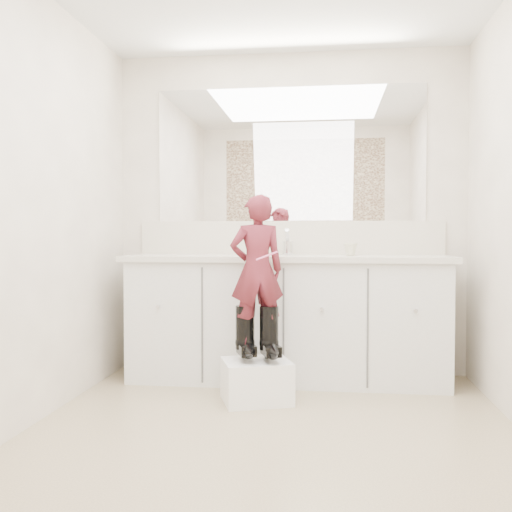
# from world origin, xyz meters

# --- Properties ---
(floor) EXTENTS (3.00, 3.00, 0.00)m
(floor) POSITION_xyz_m (0.00, 0.00, 0.00)
(floor) COLOR #877558
(floor) RESTS_ON ground
(wall_back) EXTENTS (2.60, 0.00, 2.60)m
(wall_back) POSITION_xyz_m (0.00, 1.50, 1.20)
(wall_back) COLOR beige
(wall_back) RESTS_ON floor
(wall_front) EXTENTS (2.60, 0.00, 2.60)m
(wall_front) POSITION_xyz_m (0.00, -1.50, 1.20)
(wall_front) COLOR beige
(wall_front) RESTS_ON floor
(wall_left) EXTENTS (0.00, 3.00, 3.00)m
(wall_left) POSITION_xyz_m (-1.30, 0.00, 1.20)
(wall_left) COLOR beige
(wall_left) RESTS_ON floor
(vanity_cabinet) EXTENTS (2.20, 0.55, 0.85)m
(vanity_cabinet) POSITION_xyz_m (0.00, 1.23, 0.42)
(vanity_cabinet) COLOR silver
(vanity_cabinet) RESTS_ON floor
(countertop) EXTENTS (2.28, 0.58, 0.04)m
(countertop) POSITION_xyz_m (0.00, 1.21, 0.87)
(countertop) COLOR beige
(countertop) RESTS_ON vanity_cabinet
(backsplash) EXTENTS (2.28, 0.03, 0.25)m
(backsplash) POSITION_xyz_m (0.00, 1.49, 1.02)
(backsplash) COLOR beige
(backsplash) RESTS_ON countertop
(mirror) EXTENTS (2.00, 0.02, 1.00)m
(mirror) POSITION_xyz_m (0.00, 1.49, 1.64)
(mirror) COLOR white
(mirror) RESTS_ON wall_back
(faucet) EXTENTS (0.08, 0.08, 0.10)m
(faucet) POSITION_xyz_m (0.00, 1.38, 0.94)
(faucet) COLOR silver
(faucet) RESTS_ON countertop
(cup) EXTENTS (0.12, 0.12, 0.09)m
(cup) POSITION_xyz_m (0.45, 1.23, 0.93)
(cup) COLOR beige
(cup) RESTS_ON countertop
(soap_bottle) EXTENTS (0.09, 0.09, 0.16)m
(soap_bottle) POSITION_xyz_m (-0.22, 1.29, 0.97)
(soap_bottle) COLOR beige
(soap_bottle) RESTS_ON countertop
(step_stool) EXTENTS (0.49, 0.45, 0.26)m
(step_stool) POSITION_xyz_m (-0.15, 0.66, 0.13)
(step_stool) COLOR white
(step_stool) RESTS_ON floor
(boot_left) EXTENTS (0.19, 0.25, 0.34)m
(boot_left) POSITION_xyz_m (-0.22, 0.68, 0.43)
(boot_left) COLOR black
(boot_left) RESTS_ON step_stool
(boot_right) EXTENTS (0.19, 0.25, 0.34)m
(boot_right) POSITION_xyz_m (-0.07, 0.68, 0.43)
(boot_right) COLOR black
(boot_right) RESTS_ON step_stool
(toddler) EXTENTS (0.39, 0.32, 0.92)m
(toddler) POSITION_xyz_m (-0.15, 0.68, 0.82)
(toddler) COLOR #9A2F44
(toddler) RESTS_ON step_stool
(toothbrush) EXTENTS (0.13, 0.06, 0.06)m
(toothbrush) POSITION_xyz_m (-0.08, 0.60, 0.91)
(toothbrush) COLOR pink
(toothbrush) RESTS_ON toddler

